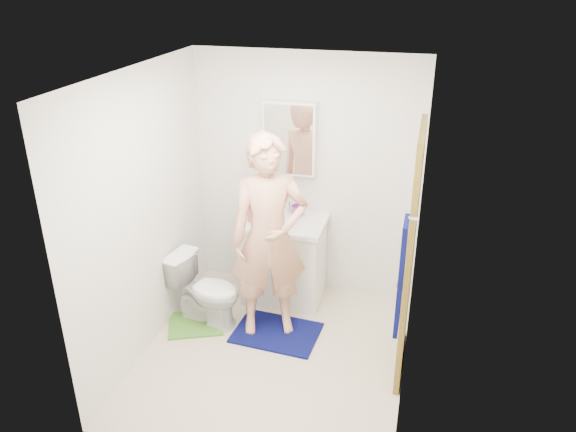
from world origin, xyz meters
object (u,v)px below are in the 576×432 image
object	(u,v)px
vanity_cabinet	(284,262)
towel	(401,277)
toothbrush_cup	(298,211)
man	(269,238)
soap_dispenser	(254,211)
toilet	(206,290)
medicine_cabinet	(290,138)

from	to	relation	value
vanity_cabinet	towel	xyz separation A→B (m)	(1.18, -1.48, 0.85)
toothbrush_cup	man	size ratio (longest dim) A/B	0.07
soap_dispenser	towel	bearing A→B (deg)	-43.99
vanity_cabinet	toilet	xyz separation A→B (m)	(-0.59, -0.59, -0.06)
vanity_cabinet	soap_dispenser	size ratio (longest dim) A/B	3.95
vanity_cabinet	toothbrush_cup	distance (m)	0.53
man	soap_dispenser	bearing A→B (deg)	99.50
medicine_cabinet	toothbrush_cup	distance (m)	0.71
vanity_cabinet	medicine_cabinet	distance (m)	1.22
medicine_cabinet	man	distance (m)	1.03
medicine_cabinet	toothbrush_cup	size ratio (longest dim) A/B	5.15
towel	soap_dispenser	world-z (taller)	towel
toothbrush_cup	man	bearing A→B (deg)	-96.57
vanity_cabinet	toilet	distance (m)	0.84
towel	soap_dispenser	bearing A→B (deg)	136.01
medicine_cabinet	towel	bearing A→B (deg)	-55.39
vanity_cabinet	towel	size ratio (longest dim) A/B	1.00
vanity_cabinet	medicine_cabinet	bearing A→B (deg)	90.00
soap_dispenser	toothbrush_cup	bearing A→B (deg)	29.83
towel	man	xyz separation A→B (m)	(-1.16, 0.91, -0.31)
vanity_cabinet	towel	distance (m)	2.08
towel	toothbrush_cup	size ratio (longest dim) A/B	5.88
vanity_cabinet	toothbrush_cup	bearing A→B (deg)	53.07
medicine_cabinet	toothbrush_cup	world-z (taller)	medicine_cabinet
vanity_cabinet	man	size ratio (longest dim) A/B	0.43
vanity_cabinet	man	distance (m)	0.79
medicine_cabinet	man	size ratio (longest dim) A/B	0.38
towel	soap_dispenser	distance (m)	2.04
vanity_cabinet	medicine_cabinet	xyz separation A→B (m)	(0.00, 0.22, 1.20)
toothbrush_cup	toilet	bearing A→B (deg)	-133.55
medicine_cabinet	towel	distance (m)	2.11
vanity_cabinet	man	world-z (taller)	man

